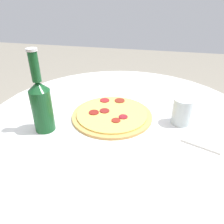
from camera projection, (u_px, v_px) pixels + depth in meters
name	position (u px, v px, depth m)	size (l,w,h in m)	color
table	(121.00, 153.00, 0.94)	(1.06, 1.06, 0.73)	white
pizza	(112.00, 115.00, 0.85)	(0.31, 0.31, 0.02)	tan
beer_bottle	(41.00, 103.00, 0.73)	(0.07, 0.07, 0.29)	#144C23
drinking_glass	(182.00, 112.00, 0.79)	(0.07, 0.07, 0.10)	silver
napkin	(203.00, 141.00, 0.71)	(0.14, 0.12, 0.01)	white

